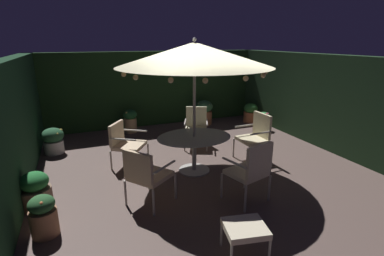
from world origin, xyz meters
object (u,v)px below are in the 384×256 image
potted_plant_left_near (130,120)px  potted_plant_right_near (43,215)px  patio_umbrella (194,55)px  patio_chair_east (196,125)px  potted_plant_back_right (35,190)px  ottoman_footrest (245,229)px  potted_plant_front_corner (263,121)px  patio_chair_northeast (256,134)px  potted_plant_back_left (204,112)px  patio_chair_south (146,173)px  potted_plant_right_far (53,140)px  patio_chair_southeast (125,141)px  potted_plant_back_center (250,113)px  patio_chair_north (251,168)px  patio_dining_table (194,144)px

potted_plant_left_near → potted_plant_right_near: bearing=-114.8°
patio_umbrella → patio_chair_east: bearing=65.7°
patio_umbrella → potted_plant_back_right: size_ratio=4.92×
ottoman_footrest → potted_plant_front_corner: (3.32, 4.31, -0.08)m
patio_chair_northeast → potted_plant_back_left: 3.03m
patio_chair_south → potted_plant_right_near: patio_chair_south is taller
ottoman_footrest → patio_chair_south: bearing=118.2°
ottoman_footrest → potted_plant_right_far: 5.15m
patio_chair_southeast → potted_plant_back_left: (2.84, 2.25, -0.13)m
patio_chair_northeast → potted_plant_back_left: patio_chair_northeast is taller
potted_plant_front_corner → potted_plant_back_center: (0.11, 0.85, 0.04)m
patio_chair_east → potted_plant_right_near: 4.10m
patio_chair_north → patio_chair_east: bearing=85.5°
potted_plant_right_far → patio_dining_table: bearing=-38.5°
patio_dining_table → potted_plant_left_near: bearing=103.1°
potted_plant_back_right → potted_plant_right_far: bearing=86.5°
patio_chair_southeast → potted_plant_back_center: bearing=23.4°
patio_chair_south → potted_plant_back_right: size_ratio=1.66×
potted_plant_back_center → patio_chair_east: bearing=-151.5°
patio_umbrella → patio_chair_east: size_ratio=2.99×
patio_chair_northeast → potted_plant_left_near: patio_chair_northeast is taller
patio_chair_east → ottoman_footrest: (-0.96, -3.82, -0.18)m
patio_umbrella → ottoman_footrest: patio_umbrella is taller
potted_plant_back_right → potted_plant_left_near: potted_plant_left_near is taller
potted_plant_right_near → potted_plant_back_center: bearing=33.6°
patio_chair_east → potted_plant_front_corner: patio_chair_east is taller
patio_chair_northeast → ottoman_footrest: patio_chair_northeast is taller
patio_chair_south → potted_plant_left_near: size_ratio=1.46×
potted_plant_front_corner → potted_plant_back_center: 0.85m
potted_plant_back_left → potted_plant_right_near: bearing=-135.5°
potted_plant_back_center → potted_plant_right_far: bearing=-174.4°
patio_chair_southeast → patio_dining_table: bearing=-34.1°
patio_chair_north → patio_chair_east: 2.80m
potted_plant_back_right → patio_chair_south: bearing=-20.8°
potted_plant_right_near → potted_plant_back_left: potted_plant_back_left is taller
potted_plant_right_near → potted_plant_back_center: (5.73, 3.81, 0.02)m
patio_chair_south → patio_chair_southeast: bearing=91.4°
patio_umbrella → ottoman_footrest: (-0.35, -2.46, -1.94)m
patio_chair_southeast → potted_plant_left_near: patio_chair_southeast is taller
patio_dining_table → potted_plant_front_corner: size_ratio=2.70×
patio_chair_south → ottoman_footrest: (0.84, -1.56, -0.20)m
patio_chair_southeast → potted_plant_right_near: (-1.42, -1.94, -0.23)m
patio_chair_east → patio_chair_south: size_ratio=1.00×
patio_chair_north → potted_plant_right_far: (-3.08, 3.57, -0.28)m
potted_plant_front_corner → potted_plant_right_far: 5.66m
patio_chair_northeast → patio_chair_east: size_ratio=1.07×
patio_chair_southeast → potted_plant_front_corner: (4.20, 1.02, -0.25)m
ottoman_footrest → patio_chair_north: bearing=54.1°
patio_chair_east → potted_plant_back_center: (2.47, 1.34, -0.22)m
patio_dining_table → potted_plant_right_far: bearing=141.5°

